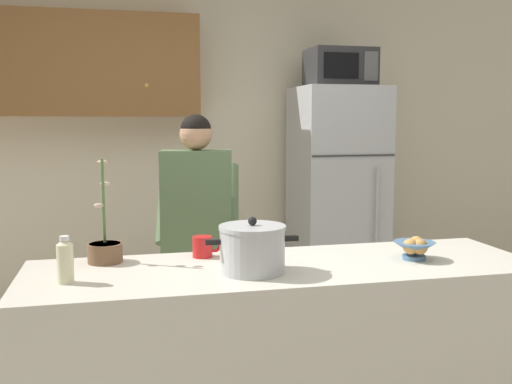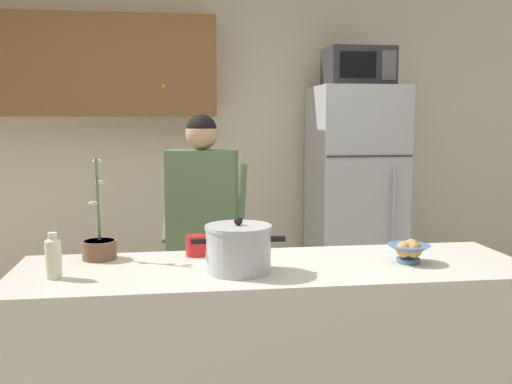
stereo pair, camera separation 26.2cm
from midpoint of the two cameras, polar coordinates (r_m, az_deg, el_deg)
The scene contains 10 objects.
back_wall_unit at distance 4.63m, azimuth -9.79°, elevation 5.77°, with size 6.00×0.48×2.60m.
kitchen_island at distance 2.66m, azimuth -0.11°, elevation -16.84°, with size 2.19×0.68×0.92m, color silver.
refrigerator at distance 4.52m, azimuth 6.27°, elevation -1.17°, with size 0.64×0.68×1.79m.
microwave at distance 4.47m, azimuth 6.55°, elevation 12.00°, with size 0.48×0.37×0.28m.
person_near_pot at distance 3.39m, azimuth -8.00°, elevation -2.65°, with size 0.54×0.48×1.57m.
cooking_pot at distance 2.38m, azimuth -3.52°, elevation -5.60°, with size 0.39×0.27×0.23m.
coffee_mug at distance 2.67m, azimuth -8.01°, elevation -5.35°, with size 0.13×0.09×0.10m.
bread_bowl at distance 2.66m, azimuth 12.58°, elevation -5.41°, with size 0.19×0.19×0.10m.
bottle_near_edge at distance 2.38m, azimuth -21.23°, elevation -6.27°, with size 0.06×0.06×0.18m.
potted_orchid at distance 2.66m, azimuth -17.34°, elevation -5.34°, with size 0.15×0.15×0.46m.
Camera 1 is at (-0.68, -2.35, 1.54)m, focal length 40.84 mm.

